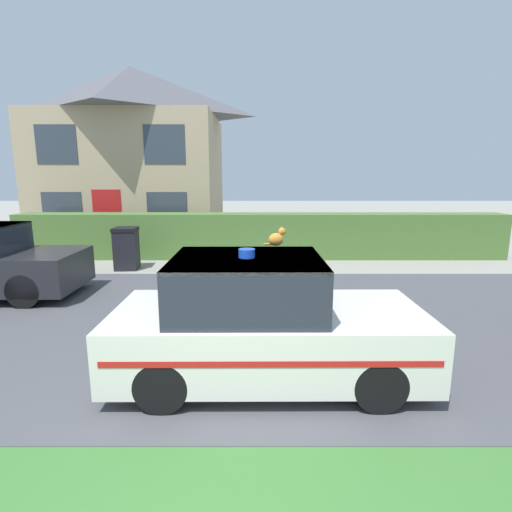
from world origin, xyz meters
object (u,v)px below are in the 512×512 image
wheelie_bin (126,248)px  cat (277,238)px  police_car (262,323)px  house_left (134,154)px

wheelie_bin → cat: bearing=-60.5°
cat → wheelie_bin: size_ratio=0.24×
police_car → cat: 1.09m
police_car → wheelie_bin: 7.14m
cat → police_car: bearing=-143.7°
police_car → cat: cat is taller
wheelie_bin → police_car: bearing=-62.8°
police_car → cat: bearing=50.8°
cat → wheelie_bin: cat is taller
police_car → house_left: bearing=112.6°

